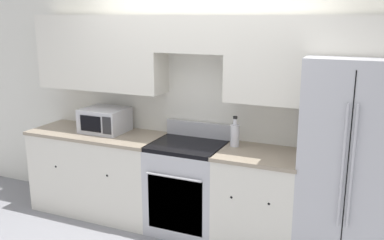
% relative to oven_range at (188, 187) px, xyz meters
% --- Properties ---
extents(wall_back, '(8.00, 0.39, 2.60)m').
position_rel_oven_range_xyz_m(wall_back, '(0.05, 0.27, 1.04)').
color(wall_back, silver).
rests_on(wall_back, ground_plane).
extents(lower_cabinets_left, '(1.50, 0.64, 0.93)m').
position_rel_oven_range_xyz_m(lower_cabinets_left, '(-1.10, 0.00, -0.00)').
color(lower_cabinets_left, silver).
rests_on(lower_cabinets_left, ground_plane).
extents(lower_cabinets_right, '(0.79, 0.64, 0.93)m').
position_rel_oven_range_xyz_m(lower_cabinets_right, '(0.74, 0.00, -0.00)').
color(lower_cabinets_right, silver).
rests_on(lower_cabinets_right, ground_plane).
extents(oven_range, '(0.72, 0.65, 1.09)m').
position_rel_oven_range_xyz_m(oven_range, '(0.00, 0.00, 0.00)').
color(oven_range, '#B7B7BC').
rests_on(oven_range, ground_plane).
extents(refrigerator, '(0.81, 0.73, 1.85)m').
position_rel_oven_range_xyz_m(refrigerator, '(1.53, 0.04, 0.46)').
color(refrigerator, '#B7B7BC').
rests_on(refrigerator, ground_plane).
extents(microwave, '(0.47, 0.41, 0.26)m').
position_rel_oven_range_xyz_m(microwave, '(-1.03, 0.06, 0.59)').
color(microwave, '#B7B7BC').
rests_on(microwave, lower_cabinets_left).
extents(bottle, '(0.09, 0.09, 0.30)m').
position_rel_oven_range_xyz_m(bottle, '(0.45, 0.11, 0.58)').
color(bottle, silver).
rests_on(bottle, lower_cabinets_right).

